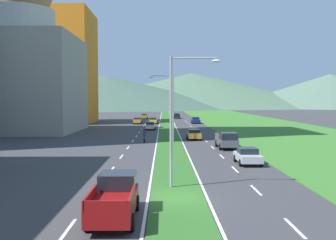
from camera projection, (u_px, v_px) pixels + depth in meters
ground_plane at (178, 198)px, 22.83m from camera, size 600.00×600.00×0.00m
grass_median at (167, 126)px, 82.74m from camera, size 3.20×240.00×0.06m
grass_verge_right at (264, 126)px, 82.98m from camera, size 24.00×240.00×0.06m
lane_dash_left_2 at (68, 229)px, 17.43m from camera, size 0.16×2.80×0.01m
lane_dash_left_3 at (97, 190)px, 24.75m from camera, size 0.16×2.80×0.01m
lane_dash_left_4 at (112, 170)px, 32.07m from camera, size 0.16×2.80×0.01m
lane_dash_left_5 at (121, 157)px, 39.38m from camera, size 0.16×2.80×0.01m
lane_dash_left_6 at (128, 148)px, 46.70m from camera, size 0.16×2.80×0.01m
lane_dash_left_7 at (133, 141)px, 54.01m from camera, size 0.16×2.80×0.01m
lane_dash_left_8 at (136, 136)px, 61.33m from camera, size 0.16×2.80×0.01m
lane_dash_left_9 at (139, 132)px, 68.65m from camera, size 0.16×2.80×0.01m
lane_dash_left_10 at (142, 129)px, 75.96m from camera, size 0.16×2.80×0.01m
lane_dash_left_11 at (144, 126)px, 83.28m from camera, size 0.16×2.80×0.01m
lane_dash_left_12 at (145, 124)px, 90.59m from camera, size 0.16×2.80×0.01m
lane_dash_left_13 at (147, 122)px, 97.91m from camera, size 0.16×2.80×0.01m
lane_dash_left_14 at (148, 121)px, 105.22m from camera, size 0.16×2.80×0.01m
lane_dash_right_2 at (295, 228)px, 17.55m from camera, size 0.16×2.80×0.01m
lane_dash_right_3 at (256, 190)px, 24.87m from camera, size 0.16×2.80×0.01m
lane_dash_right_4 at (235, 169)px, 32.18m from camera, size 0.16×2.80×0.01m
lane_dash_right_5 at (222, 156)px, 39.50m from camera, size 0.16×2.80×0.01m
lane_dash_right_6 at (213, 147)px, 46.82m from camera, size 0.16×2.80×0.01m
lane_dash_right_7 at (206, 141)px, 54.13m from camera, size 0.16×2.80×0.01m
lane_dash_right_8 at (201, 136)px, 61.45m from camera, size 0.16×2.80×0.01m
lane_dash_right_9 at (197, 132)px, 68.76m from camera, size 0.16×2.80×0.01m
lane_dash_right_10 at (194, 129)px, 76.08m from camera, size 0.16×2.80×0.01m
lane_dash_right_11 at (191, 126)px, 83.40m from camera, size 0.16×2.80×0.01m
lane_dash_right_12 at (189, 124)px, 90.71m from camera, size 0.16×2.80×0.01m
lane_dash_right_13 at (187, 122)px, 98.03m from camera, size 0.16×2.80×0.01m
lane_dash_right_14 at (185, 121)px, 105.34m from camera, size 0.16×2.80×0.01m
edge_line_median_left at (159, 127)px, 82.72m from camera, size 0.16×240.00×0.01m
edge_line_median_right at (176, 127)px, 82.76m from camera, size 0.16×240.00×0.01m
domed_building at (21, 63)px, 69.13m from camera, size 19.70×19.70×30.82m
midrise_colored at (57, 68)px, 95.15m from camera, size 17.35×17.35×27.11m
hill_far_left at (105, 92)px, 271.24m from camera, size 197.97×197.97×22.29m
hill_far_center at (192, 90)px, 316.76m from camera, size 225.82×225.82×26.94m
hill_far_right at (330, 91)px, 281.61m from camera, size 150.77×150.77×24.08m
street_lamp_near at (177, 111)px, 25.22m from camera, size 3.27×0.47×8.62m
street_lamp_mid at (170, 103)px, 52.22m from camera, size 3.28×0.28×9.10m
car_0 at (150, 126)px, 74.37m from camera, size 1.91×4.78×1.49m
car_1 at (144, 116)px, 116.30m from camera, size 1.99×4.61×1.49m
car_2 at (138, 120)px, 92.10m from camera, size 1.93×4.75×1.50m
car_3 at (248, 156)px, 34.89m from camera, size 2.04×4.08×1.45m
car_4 at (153, 121)px, 92.03m from camera, size 1.88×4.06×1.51m
car_6 at (177, 116)px, 117.21m from camera, size 2.00×4.35×1.59m
car_7 at (196, 120)px, 93.71m from camera, size 2.04×4.64×1.52m
car_8 at (194, 134)px, 55.90m from camera, size 1.98×4.00×1.49m
pickup_truck_0 at (115, 198)px, 19.00m from camera, size 2.18×5.40×2.00m
pickup_truck_1 at (227, 140)px, 45.67m from camera, size 2.18×5.40×2.00m
motorcycle_rider at (144, 137)px, 52.09m from camera, size 0.36×2.00×1.80m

